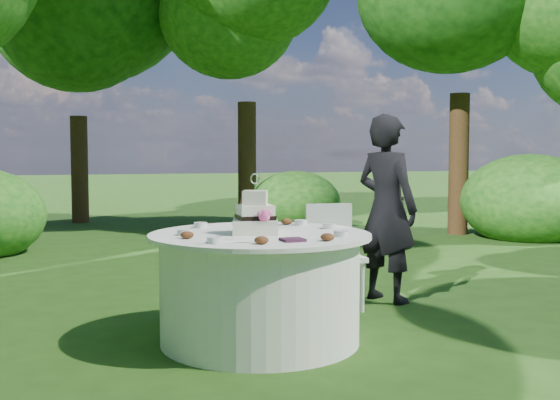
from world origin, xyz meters
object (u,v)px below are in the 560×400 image
object	(u,v)px
table	(260,287)
chair	(333,248)
cake	(255,217)
napkins	(293,240)
guest	(387,208)

from	to	relation	value
table	chair	xyz separation A→B (m)	(0.92, 0.78, 0.13)
chair	cake	bearing A→B (deg)	-140.19
cake	chair	xyz separation A→B (m)	(0.96, 0.80, -0.37)
napkins	table	bearing A→B (deg)	97.75
cake	chair	size ratio (longest dim) A/B	0.48
table	napkins	bearing A→B (deg)	-82.25
guest	table	xyz separation A→B (m)	(-1.46, -0.83, -0.45)
cake	chair	world-z (taller)	cake
napkins	chair	xyz separation A→B (m)	(0.85, 1.26, -0.26)
table	chair	bearing A→B (deg)	40.41
napkins	cake	xyz separation A→B (m)	(-0.10, 0.46, 0.10)
guest	cake	distance (m)	1.72
guest	napkins	bearing A→B (deg)	109.11
guest	chair	xyz separation A→B (m)	(-0.55, -0.05, -0.32)
guest	chair	world-z (taller)	guest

